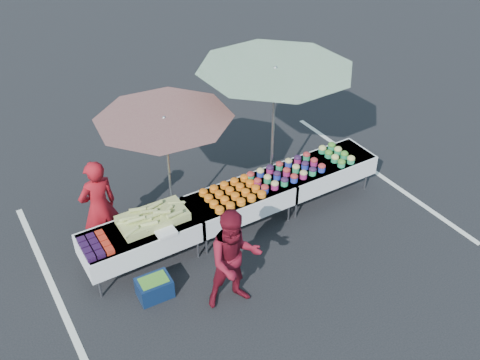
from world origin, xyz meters
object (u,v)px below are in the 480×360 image
vendor (99,207)px  umbrella_right (275,80)px  storage_bin (154,287)px  table_left (141,237)px  umbrella_left (165,128)px  customer (234,259)px  table_center (240,200)px  table_right (324,169)px

vendor → umbrella_right: size_ratio=0.49×
vendor → storage_bin: vendor is taller
table_left → umbrella_left: umbrella_left is taller
customer → umbrella_right: size_ratio=0.48×
table_left → customer: (0.85, -1.40, 0.24)m
vendor → customer: vendor is taller
umbrella_right → storage_bin: size_ratio=6.63×
table_left → table_center: (1.80, 0.00, 0.00)m
vendor → umbrella_right: (3.08, -0.33, 1.55)m
table_right → umbrella_left: bearing=168.5°
table_left → umbrella_left: 1.72m
table_left → vendor: 0.86m
vendor → customer: size_ratio=1.02×
table_center → customer: size_ratio=1.13×
table_left → umbrella_right: (2.71, 0.40, 1.81)m
customer → storage_bin: size_ratio=3.19×
table_center → storage_bin: (-1.92, -0.70, -0.41)m
table_center → umbrella_left: (-1.00, 0.57, 1.41)m
umbrella_right → storage_bin: bearing=-158.8°
vendor → umbrella_left: 1.65m
table_right → vendor: vendor is taller
table_center → storage_bin: size_ratio=3.59×
table_right → umbrella_right: bearing=155.9°
table_right → storage_bin: bearing=-169.4°
storage_bin → vendor: bearing=102.5°
vendor → customer: 2.45m
table_right → storage_bin: (-3.72, -0.70, -0.41)m
table_left → storage_bin: bearing=-99.9°
table_right → storage_bin: table_right is taller
customer → storage_bin: customer is taller
table_left → storage_bin: size_ratio=3.59×
table_center → umbrella_left: 1.82m
table_left → table_right: size_ratio=1.00×
customer → umbrella_left: 2.29m
table_center → storage_bin: bearing=-160.0°
table_center → umbrella_right: size_ratio=0.54×
table_center → customer: customer is taller
table_left → customer: size_ratio=1.13×
storage_bin → table_left: bearing=82.7°
vendor → customer: bearing=111.5°
customer → table_left: bearing=134.5°
table_center → umbrella_right: bearing=23.8°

